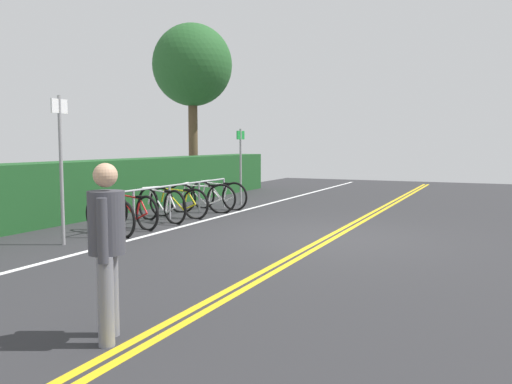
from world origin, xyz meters
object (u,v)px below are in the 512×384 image
at_px(bicycle_3, 178,202).
at_px(sign_post_near, 61,157).
at_px(bicycle_1, 132,211).
at_px(bicycle_4, 201,198).
at_px(bicycle_0, 109,216).
at_px(bicycle_5, 218,195).
at_px(bicycle_2, 161,205).
at_px(tree_mid, 192,66).
at_px(pedestrian, 107,241).
at_px(sign_post_far, 241,159).
at_px(bike_rack, 170,194).

distance_m(bicycle_3, sign_post_near, 3.90).
bearing_deg(bicycle_1, bicycle_4, -2.18).
relative_size(bicycle_0, bicycle_5, 0.93).
bearing_deg(bicycle_2, tree_mid, 25.56).
xyz_separation_m(bicycle_1, tree_mid, (7.64, 3.12, 4.10)).
bearing_deg(bicycle_5, bicycle_4, 177.31).
height_order(bicycle_1, pedestrian, pedestrian).
height_order(bicycle_1, sign_post_far, sign_post_far).
xyz_separation_m(bike_rack, bicycle_5, (2.17, -0.09, -0.22)).
distance_m(bicycle_1, bicycle_2, 0.95).
relative_size(bicycle_5, sign_post_near, 0.69).
height_order(bicycle_3, bicycle_5, bicycle_5).
bearing_deg(pedestrian, sign_post_far, 19.76).
bearing_deg(bicycle_1, pedestrian, -144.28).
height_order(sign_post_near, tree_mid, tree_mid).
bearing_deg(bicycle_3, tree_mid, 28.03).
height_order(bicycle_3, sign_post_near, sign_post_near).
xyz_separation_m(bicycle_2, pedestrian, (-6.24, -3.73, 0.53)).
height_order(bicycle_1, bicycle_2, bicycle_2).
distance_m(bicycle_0, bicycle_1, 0.84).
bearing_deg(sign_post_near, bicycle_1, 3.35).
distance_m(bicycle_0, bicycle_3, 2.52).
relative_size(bicycle_4, sign_post_near, 0.69).
distance_m(bicycle_0, bicycle_5, 4.33).
xyz_separation_m(bicycle_1, bicycle_5, (3.49, -0.14, 0.02)).
bearing_deg(tree_mid, bicycle_2, -154.44).
height_order(bicycle_2, bicycle_3, bicycle_2).
distance_m(bicycle_1, bicycle_3, 1.68).
distance_m(bicycle_1, tree_mid, 9.21).
bearing_deg(bicycle_3, bicycle_0, -178.49).
bearing_deg(sign_post_near, bicycle_3, 1.06).
relative_size(bicycle_0, bicycle_1, 0.96).
relative_size(bicycle_1, sign_post_near, 0.67).
bearing_deg(bicycle_1, bicycle_3, -1.72).
relative_size(bicycle_2, sign_post_far, 0.77).
bearing_deg(tree_mid, sign_post_far, -131.88).
bearing_deg(bicycle_0, bike_rack, 1.70).
xyz_separation_m(bicycle_2, bicycle_5, (2.54, -0.06, -0.00)).
bearing_deg(bicycle_0, pedestrian, -140.37).
relative_size(bicycle_1, bicycle_3, 0.98).
xyz_separation_m(bicycle_0, bicycle_3, (2.52, 0.07, 0.01)).
height_order(bicycle_4, pedestrian, pedestrian).
xyz_separation_m(bicycle_0, tree_mid, (8.47, 3.24, 4.11)).
distance_m(bicycle_2, pedestrian, 7.28).
bearing_deg(bicycle_2, bicycle_1, 175.22).
bearing_deg(bicycle_5, sign_post_far, -5.33).
xyz_separation_m(bicycle_1, bicycle_3, (1.68, -0.05, 0.00)).
distance_m(sign_post_near, tree_mid, 10.62).
xyz_separation_m(bicycle_0, bicycle_2, (1.78, 0.04, 0.03)).
xyz_separation_m(sign_post_far, tree_mid, (3.02, 3.37, 3.15)).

